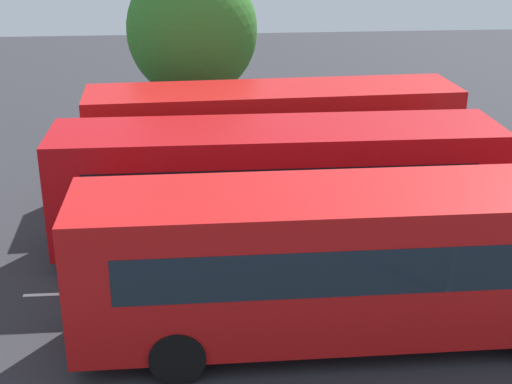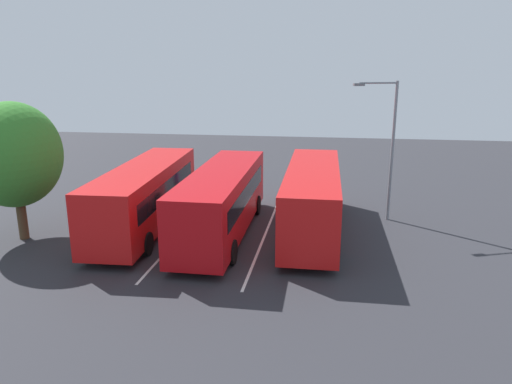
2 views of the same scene
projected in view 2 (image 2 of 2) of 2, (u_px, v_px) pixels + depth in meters
ground_plane at (226, 230)px, 24.16m from camera, size 66.57×66.57×0.00m
bus_far_left at (312, 197)px, 23.54m from camera, size 11.07×2.69×3.22m
bus_center_left at (222, 199)px, 23.14m from camera, size 11.08×2.71×3.22m
bus_center_right at (145, 194)px, 24.04m from camera, size 11.16×3.01×3.22m
pedestrian at (223, 181)px, 30.48m from camera, size 0.35×0.35×1.59m
street_lamp at (389, 142)px, 24.68m from camera, size 0.96×2.31×7.34m
depot_tree at (14, 155)px, 21.94m from camera, size 4.65×4.18×6.53m
lane_stripe_outer_left at (266, 232)px, 23.87m from camera, size 13.30×0.27×0.01m
lane_stripe_inner_left at (187, 228)px, 24.44m from camera, size 13.30×0.27×0.01m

